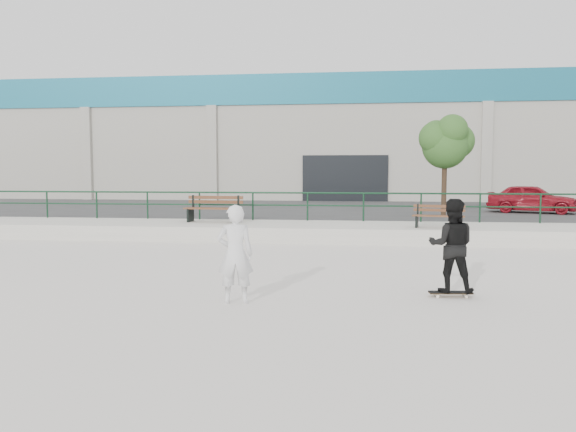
# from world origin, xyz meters

# --- Properties ---
(ground) EXTENTS (120.00, 120.00, 0.00)m
(ground) POSITION_xyz_m (0.00, 0.00, 0.00)
(ground) COLOR silver
(ground) RESTS_ON ground
(ledge) EXTENTS (30.00, 3.00, 0.50)m
(ledge) POSITION_xyz_m (0.00, 9.50, 0.25)
(ledge) COLOR silver
(ledge) RESTS_ON ground
(parking_strip) EXTENTS (60.00, 14.00, 0.50)m
(parking_strip) POSITION_xyz_m (0.00, 18.00, 0.25)
(parking_strip) COLOR #353535
(parking_strip) RESTS_ON ground
(railing) EXTENTS (28.00, 0.06, 1.03)m
(railing) POSITION_xyz_m (-0.00, 10.80, 1.24)
(railing) COLOR #143821
(railing) RESTS_ON ledge
(commercial_building) EXTENTS (44.20, 16.33, 8.00)m
(commercial_building) POSITION_xyz_m (-0.00, 31.99, 4.58)
(commercial_building) COLOR #B2AD9F
(commercial_building) RESTS_ON ground
(bench_left) EXTENTS (2.05, 0.72, 0.93)m
(bench_left) POSITION_xyz_m (-4.22, 9.88, 0.96)
(bench_left) COLOR #4F2E1B
(bench_left) RESTS_ON ledge
(bench_right) EXTENTS (1.65, 0.78, 0.73)m
(bench_right) POSITION_xyz_m (3.33, 8.78, 0.86)
(bench_right) COLOR #4F2E1B
(bench_right) RESTS_ON ledge
(tree) EXTENTS (2.21, 1.97, 3.94)m
(tree) POSITION_xyz_m (4.17, 13.29, 3.45)
(tree) COLOR #432E21
(tree) RESTS_ON parking_strip
(red_car) EXTENTS (3.87, 2.56, 1.22)m
(red_car) POSITION_xyz_m (8.16, 15.75, 1.11)
(red_car) COLOR maroon
(red_car) RESTS_ON parking_strip
(skateboard) EXTENTS (0.80, 0.29, 0.09)m
(skateboard) POSITION_xyz_m (2.52, 1.13, 0.07)
(skateboard) COLOR black
(skateboard) RESTS_ON ground
(standing_skater) EXTENTS (0.90, 0.73, 1.70)m
(standing_skater) POSITION_xyz_m (2.52, 1.13, 0.95)
(standing_skater) COLOR black
(standing_skater) RESTS_ON skateboard
(seated_skater) EXTENTS (0.69, 0.51, 1.72)m
(seated_skater) POSITION_xyz_m (-1.28, 0.17, 0.86)
(seated_skater) COLOR white
(seated_skater) RESTS_ON ground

